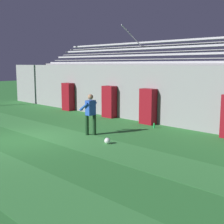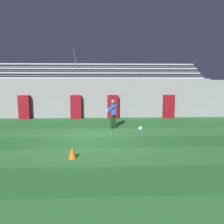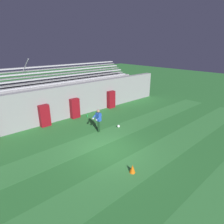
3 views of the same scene
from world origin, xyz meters
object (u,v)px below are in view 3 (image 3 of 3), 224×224
at_px(soccer_ball, 119,126).
at_px(traffic_cone, 132,169).
at_px(padding_pillar_gate_left, 45,116).
at_px(padding_pillar_far_right, 111,100).
at_px(padding_pillar_gate_right, 75,108).
at_px(water_bottle, 87,116).
at_px(goalkeeper, 98,119).

height_order(soccer_ball, traffic_cone, traffic_cone).
distance_m(padding_pillar_gate_left, padding_pillar_far_right, 6.81).
bearing_deg(padding_pillar_gate_right, soccer_ball, -71.22).
bearing_deg(padding_pillar_gate_right, padding_pillar_gate_left, 180.00).
distance_m(padding_pillar_gate_left, water_bottle, 3.62).
bearing_deg(water_bottle, goalkeeper, -108.84).
distance_m(goalkeeper, traffic_cone, 5.18).
bearing_deg(soccer_ball, padding_pillar_gate_right, 108.78).
bearing_deg(padding_pillar_far_right, padding_pillar_gate_right, 180.00).
distance_m(padding_pillar_gate_right, padding_pillar_far_right, 4.14).
height_order(padding_pillar_gate_right, water_bottle, padding_pillar_gate_right).
bearing_deg(traffic_cone, padding_pillar_gate_right, 77.76).
xyz_separation_m(padding_pillar_gate_right, soccer_ball, (1.36, -4.01, -0.74)).
bearing_deg(padding_pillar_gate_right, water_bottle, -34.89).
bearing_deg(soccer_ball, padding_pillar_far_right, 55.32).
xyz_separation_m(traffic_cone, water_bottle, (2.65, 7.77, -0.09)).
bearing_deg(padding_pillar_gate_left, water_bottle, -9.43).
xyz_separation_m(goalkeeper, water_bottle, (1.00, 2.92, -0.83)).
height_order(padding_pillar_gate_right, padding_pillar_far_right, same).
bearing_deg(goalkeeper, traffic_cone, -108.78).
xyz_separation_m(padding_pillar_gate_left, padding_pillar_far_right, (6.81, 0.00, 0.00)).
xyz_separation_m(padding_pillar_gate_left, water_bottle, (3.50, -0.58, -0.73)).
bearing_deg(water_bottle, padding_pillar_far_right, 9.97).
xyz_separation_m(padding_pillar_gate_left, soccer_ball, (4.03, -4.01, -0.74)).
bearing_deg(water_bottle, soccer_ball, -81.21).
relative_size(padding_pillar_far_right, traffic_cone, 4.05).
relative_size(goalkeeper, soccer_ball, 7.59).
distance_m(padding_pillar_gate_left, padding_pillar_gate_right, 2.67).
xyz_separation_m(padding_pillar_far_right, traffic_cone, (-5.95, -8.36, -0.64)).
height_order(padding_pillar_gate_left, traffic_cone, padding_pillar_gate_left).
height_order(padding_pillar_far_right, traffic_cone, padding_pillar_far_right).
distance_m(padding_pillar_far_right, water_bottle, 3.44).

